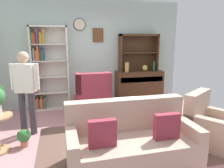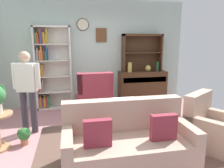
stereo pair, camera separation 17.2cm
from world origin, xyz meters
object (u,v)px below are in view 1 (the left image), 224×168
Objects in this scene: bottle_wine at (154,66)px; wingback_chair at (93,100)px; armchair_floral at (211,127)px; vase_tall at (127,67)px; sideboard_hutch at (139,47)px; couch_floral at (131,144)px; sideboard at (139,85)px; person_reading at (26,87)px; coffee_table at (131,119)px; vase_round at (145,68)px; book_stack at (126,116)px; potted_plant_small at (24,137)px; bookshelf at (47,68)px.

wingback_chair is at bearing -161.34° from bottle_wine.
vase_tall is at bearing 106.05° from armchair_floral.
wingback_chair is (-1.04, -0.62, -0.66)m from vase_tall.
sideboard_hutch reaches higher than couch_floral.
person_reading is (-2.76, -1.36, 0.40)m from sideboard.
sideboard_hutch is at bearing 66.17° from coffee_table.
vase_round reaches higher than book_stack.
wingback_chair is 1.80m from potted_plant_small.
bookshelf is 3.89m from armchair_floral.
coffee_table is (-1.06, -1.92, -0.65)m from vase_round.
couch_floral is 2.10m from wingback_chair.
armchair_floral reaches higher than book_stack.
sideboard_hutch is at bearing 96.84° from armchair_floral.
bookshelf is 2.67m from coffee_table.
vase_round is 2.40m from book_stack.
armchair_floral is 3.58× the size of potted_plant_small.
person_reading is (0.01, 0.51, 0.73)m from potted_plant_small.
bookshelf is 8.29× the size of vase_tall.
vase_tall is at bearing -178.51° from vase_round.
couch_floral is (-1.21, -2.90, -1.25)m from sideboard_hutch.
person_reading is at bearing -153.74° from sideboard.
wingback_chair is (-1.75, 1.84, 0.09)m from armchair_floral.
vase_tall is at bearing -4.62° from bookshelf.
sideboard_hutch is 4.20× the size of bottle_wine.
bottle_wine is 2.57m from armchair_floral.
couch_floral is at bearing -102.47° from book_stack.
vase_tall is 0.97× the size of bottle_wine.
vase_tall reaches higher than sideboard.
vase_round reaches higher than coffee_table.
sideboard is 1.60m from wingback_chair.
sideboard is at bearing 26.26° from person_reading.
person_reading reaches higher than potted_plant_small.
potted_plant_small is 0.37× the size of coffee_table.
bottle_wine is 0.17× the size of person_reading.
vase_round is (0.13, -0.07, 0.50)m from sideboard.
bookshelf is at bearing -179.46° from sideboard_hutch.
armchair_floral is at bearing 9.24° from couch_floral.
person_reading reaches higher than vase_tall.
coffee_table is (-1.32, -1.90, -0.70)m from bottle_wine.
person_reading is (-3.08, 1.18, 0.62)m from armchair_floral.
vase_round is at bearing 24.14° from person_reading.
sideboard is 7.65× the size of vase_round.
vase_tall is at bearing -154.11° from sideboard_hutch.
wingback_chair reaches higher than potted_plant_small.
sideboard_hutch is 2.67m from book_stack.
sideboard_hutch is 6.14× the size of book_stack.
bookshelf is at bearing 142.09° from wingback_chair.
armchair_floral reaches higher than coffee_table.
sideboard is at bearing 66.55° from couch_floral.
wingback_chair is at bearing 105.27° from book_stack.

